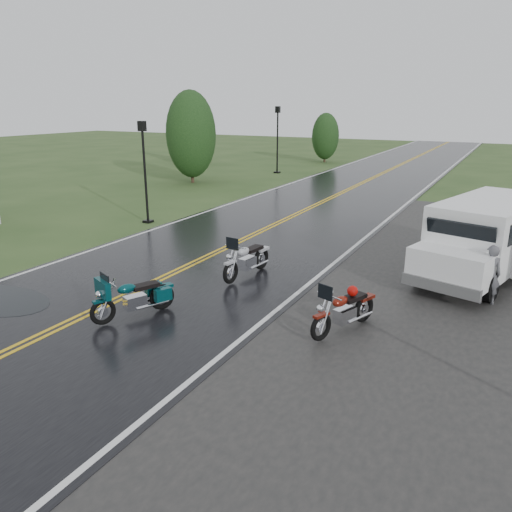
{
  "coord_description": "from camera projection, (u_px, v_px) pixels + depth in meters",
  "views": [
    {
      "loc": [
        8.42,
        -8.7,
        4.71
      ],
      "look_at": [
        2.8,
        2.0,
        1.0
      ],
      "focal_mm": 35.0,
      "sensor_mm": 36.0,
      "label": 1
    }
  ],
  "objects": [
    {
      "name": "ground",
      "position": [
        120.0,
        300.0,
        12.49
      ],
      "size": [
        120.0,
        120.0,
        0.0
      ],
      "primitive_type": "plane",
      "color": "#2D471E",
      "rests_on": "ground"
    },
    {
      "name": "road",
      "position": [
        286.0,
        220.0,
        20.95
      ],
      "size": [
        8.0,
        100.0,
        0.04
      ],
      "primitive_type": "cube",
      "color": "black",
      "rests_on": "ground"
    },
    {
      "name": "motorcycle_red",
      "position": [
        321.0,
        317.0,
        10.06
      ],
      "size": [
        1.36,
        2.11,
        1.17
      ],
      "primitive_type": null,
      "rotation": [
        0.0,
        0.0,
        -0.35
      ],
      "color": "#62140B",
      "rests_on": "ground"
    },
    {
      "name": "motorcycle_teal",
      "position": [
        102.0,
        302.0,
        10.79
      ],
      "size": [
        1.46,
        2.1,
        1.17
      ],
      "primitive_type": null,
      "rotation": [
        0.0,
        0.0,
        -0.42
      ],
      "color": "#05373B",
      "rests_on": "ground"
    },
    {
      "name": "motorcycle_silver",
      "position": [
        230.0,
        264.0,
        13.28
      ],
      "size": [
        0.97,
        2.16,
        1.24
      ],
      "primitive_type": null,
      "rotation": [
        0.0,
        0.0,
        -0.1
      ],
      "color": "#ACADB3",
      "rests_on": "ground"
    },
    {
      "name": "van_white",
      "position": [
        426.0,
        246.0,
        13.09
      ],
      "size": [
        3.53,
        5.99,
        2.21
      ],
      "primitive_type": null,
      "rotation": [
        0.0,
        0.0,
        -0.27
      ],
      "color": "white",
      "rests_on": "ground"
    },
    {
      "name": "person_at_van",
      "position": [
        489.0,
        276.0,
        11.98
      ],
      "size": [
        0.62,
        0.5,
        1.48
      ],
      "primitive_type": "imported",
      "rotation": [
        0.0,
        0.0,
        3.44
      ],
      "color": "#525257",
      "rests_on": "ground"
    },
    {
      "name": "lamp_post_near_left",
      "position": [
        145.0,
        173.0,
        19.97
      ],
      "size": [
        0.35,
        0.35,
        4.1
      ],
      "primitive_type": null,
      "color": "black",
      "rests_on": "ground"
    },
    {
      "name": "lamp_post_far_left",
      "position": [
        277.0,
        140.0,
        34.49
      ],
      "size": [
        0.39,
        0.39,
        4.57
      ],
      "primitive_type": null,
      "color": "black",
      "rests_on": "ground"
    },
    {
      "name": "tree_left_mid",
      "position": [
        191.0,
        144.0,
        30.21
      ],
      "size": [
        3.01,
        3.01,
        4.71
      ],
      "primitive_type": null,
      "color": "#1E3D19",
      "rests_on": "ground"
    },
    {
      "name": "tree_left_far",
      "position": [
        325.0,
        141.0,
        41.13
      ],
      "size": [
        2.22,
        2.22,
        3.41
      ],
      "primitive_type": null,
      "color": "#1E3D19",
      "rests_on": "ground"
    },
    {
      "name": "pine_left_far",
      "position": [
        191.0,
        133.0,
        40.03
      ],
      "size": [
        2.33,
        2.33,
        4.85
      ],
      "primitive_type": null,
      "color": "#1E3D19",
      "rests_on": "ground"
    }
  ]
}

